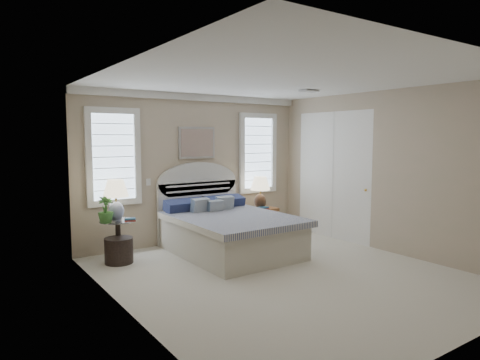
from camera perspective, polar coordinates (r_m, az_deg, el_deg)
name	(u,v)px	position (r m, az deg, el deg)	size (l,w,h in m)	color
floor	(284,275)	(6.16, 5.83, -12.45)	(4.50, 5.00, 0.01)	beige
ceiling	(286,79)	(5.91, 6.11, 13.28)	(4.50, 5.00, 0.01)	white
wall_back	(196,168)	(7.94, -5.85, 1.58)	(4.50, 0.02, 2.70)	#C1A991
wall_left	(125,191)	(4.75, -15.14, -1.37)	(0.02, 5.00, 2.70)	#C1A991
wall_right	(387,172)	(7.54, 19.07, 1.07)	(0.02, 5.00, 2.70)	#C1A991
crown_molding	(197,97)	(7.92, -5.80, 10.91)	(4.50, 0.08, 0.12)	silver
hvac_vent	(309,91)	(7.30, 9.22, 11.63)	(0.30, 0.20, 0.02)	#B2B2B2
switch_plate	(148,182)	(7.54, -12.11, -0.27)	(0.08, 0.01, 0.12)	silver
window_left	(113,157)	(7.29, -16.53, 2.97)	(0.90, 0.06, 1.60)	#C9E3FF
window_right	(257,153)	(8.68, 2.35, 3.60)	(0.90, 0.06, 1.60)	#C9E3FF
painting	(197,143)	(7.89, -5.74, 4.97)	(0.74, 0.04, 0.58)	silver
closet_door	(333,175)	(8.30, 12.27, 0.62)	(0.02, 1.80, 2.40)	white
bed	(227,229)	(7.19, -1.74, -6.60)	(1.72, 2.28, 1.47)	beige
side_table_left	(118,235)	(7.02, -15.93, -7.13)	(0.56, 0.56, 0.63)	black
nightstand_right	(263,215)	(8.49, 3.12, -4.70)	(0.50, 0.40, 0.53)	brown
floor_pot	(119,250)	(6.88, -15.85, -9.02)	(0.43, 0.43, 0.39)	black
lamp_left	(116,195)	(6.91, -16.22, -1.97)	(0.40, 0.40, 0.64)	silver
lamp_right	(260,189)	(8.34, 2.72, -1.20)	(0.47, 0.47, 0.64)	black
potted_plant	(106,210)	(6.76, -17.49, -3.80)	(0.23, 0.23, 0.41)	#3D722D
books_left	(130,220)	(6.84, -14.45, -5.14)	(0.19, 0.16, 0.05)	maroon
books_right	(263,208)	(8.27, 3.10, -3.78)	(0.21, 0.15, 0.05)	maroon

